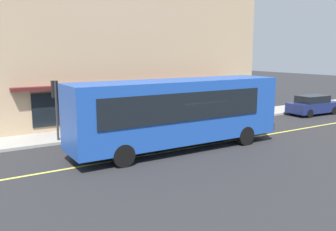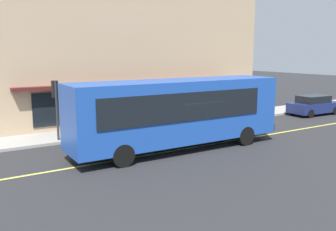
{
  "view_description": "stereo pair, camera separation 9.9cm",
  "coord_description": "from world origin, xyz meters",
  "views": [
    {
      "loc": [
        -10.58,
        -14.56,
        4.83
      ],
      "look_at": [
        -0.78,
        1.02,
        1.6
      ],
      "focal_mm": 38.56,
      "sensor_mm": 36.0,
      "label": 1
    },
    {
      "loc": [
        -10.49,
        -14.62,
        4.83
      ],
      "look_at": [
        -0.78,
        1.02,
        1.6
      ],
      "focal_mm": 38.56,
      "sensor_mm": 36.0,
      "label": 2
    }
  ],
  "objects": [
    {
      "name": "bus",
      "position": [
        -0.74,
        0.09,
        1.99
      ],
      "size": [
        11.15,
        2.66,
        3.5
      ],
      "color": "#1E4CAD",
      "rests_on": "ground"
    },
    {
      "name": "lane_centre_stripe",
      "position": [
        0.0,
        0.0,
        0.0
      ],
      "size": [
        36.0,
        0.16,
        0.01
      ],
      "primitive_type": "cube",
      "color": "#D8D14C",
      "rests_on": "ground"
    },
    {
      "name": "ground",
      "position": [
        0.0,
        0.0,
        0.0
      ],
      "size": [
        120.0,
        120.0,
        0.0
      ],
      "primitive_type": "plane",
      "color": "#28282B"
    },
    {
      "name": "pedestrian_by_curb",
      "position": [
        -3.89,
        5.69,
        1.09
      ],
      "size": [
        0.34,
        0.34,
        1.58
      ],
      "color": "black",
      "rests_on": "sidewalk"
    },
    {
      "name": "sidewalk",
      "position": [
        0.0,
        5.59,
        0.07
      ],
      "size": [
        80.0,
        2.76,
        0.15
      ],
      "primitive_type": "cube",
      "color": "#9E9B93",
      "rests_on": "ground"
    },
    {
      "name": "car_navy",
      "position": [
        13.94,
        3.05,
        0.74
      ],
      "size": [
        4.38,
        2.01,
        1.52
      ],
      "color": "navy",
      "rests_on": "ground"
    },
    {
      "name": "traffic_light",
      "position": [
        -5.5,
        4.83,
        2.53
      ],
      "size": [
        0.3,
        0.52,
        3.2
      ],
      "color": "#2D2D33",
      "rests_on": "sidewalk"
    },
    {
      "name": "storefront_building",
      "position": [
        0.21,
        12.75,
        4.77
      ],
      "size": [
        21.79,
        12.17,
        9.55
      ],
      "color": "tan",
      "rests_on": "ground"
    },
    {
      "name": "pedestrian_near_storefront",
      "position": [
        6.98,
        4.77,
        1.19
      ],
      "size": [
        0.34,
        0.34,
        1.73
      ],
      "color": "black",
      "rests_on": "sidewalk"
    }
  ]
}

